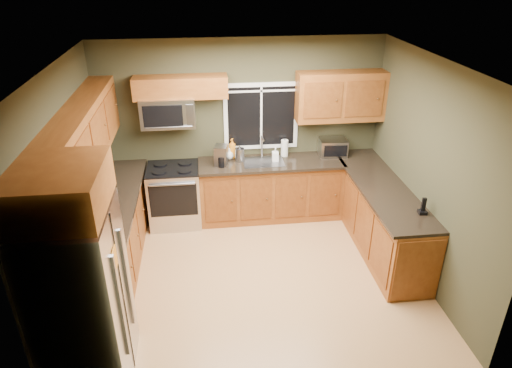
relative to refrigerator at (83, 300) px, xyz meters
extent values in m
plane|color=#B2804E|center=(1.74, 1.30, -0.90)|extent=(4.20, 4.20, 0.00)
plane|color=white|center=(1.74, 1.30, 1.80)|extent=(4.20, 4.20, 0.00)
plane|color=#353421|center=(1.74, 3.10, 0.45)|extent=(4.20, 0.00, 4.20)
plane|color=#353421|center=(1.74, -0.50, 0.45)|extent=(4.20, 0.00, 4.20)
plane|color=#353421|center=(-0.36, 1.30, 0.45)|extent=(0.00, 3.60, 3.60)
plane|color=#353421|center=(3.84, 1.30, 0.45)|extent=(0.00, 3.60, 3.60)
cube|color=white|center=(2.04, 3.09, 0.65)|extent=(1.12, 0.03, 1.02)
cube|color=black|center=(2.04, 3.08, 0.65)|extent=(1.00, 0.01, 0.90)
cube|color=white|center=(2.04, 3.07, 0.65)|extent=(0.03, 0.01, 0.90)
cube|color=white|center=(2.04, 3.07, 1.04)|extent=(1.00, 0.01, 0.03)
cube|color=brown|center=(-0.06, 1.78, -0.45)|extent=(0.60, 2.65, 0.90)
cube|color=black|center=(-0.04, 1.78, 0.02)|extent=(0.65, 2.65, 0.04)
cube|color=brown|center=(2.15, 2.80, -0.45)|extent=(2.17, 0.60, 0.90)
cube|color=black|center=(2.15, 2.78, 0.02)|extent=(2.17, 0.65, 0.04)
cube|color=brown|center=(3.54, 1.85, -0.45)|extent=(0.60, 2.50, 0.90)
cube|color=brown|center=(3.54, 0.59, -0.45)|extent=(0.56, 0.02, 0.82)
cube|color=black|center=(3.51, 1.85, 0.02)|extent=(0.65, 2.50, 0.04)
cube|color=brown|center=(-0.20, 1.78, 0.96)|extent=(0.33, 2.65, 0.72)
cube|color=brown|center=(0.89, 2.94, 1.17)|extent=(1.30, 0.33, 0.30)
cube|color=brown|center=(3.19, 2.94, 0.96)|extent=(1.30, 0.33, 0.72)
cube|color=brown|center=(0.00, 0.00, 1.13)|extent=(0.72, 0.90, 0.38)
cube|color=#B7B7BC|center=(0.00, 0.00, 0.00)|extent=(0.72, 0.90, 1.80)
cube|color=slate|center=(0.37, -0.20, 0.05)|extent=(0.03, 0.04, 1.10)
cube|color=slate|center=(0.37, 0.20, 0.05)|extent=(0.03, 0.04, 1.10)
cube|color=black|center=(0.36, 0.00, 0.00)|extent=(0.01, 0.02, 1.78)
cube|color=orange|center=(0.37, -0.10, 0.50)|extent=(0.01, 0.14, 0.20)
cube|color=#B7B7BC|center=(0.69, 2.78, -0.45)|extent=(0.76, 0.65, 0.90)
cube|color=black|center=(0.69, 2.78, 0.00)|extent=(0.76, 0.64, 0.03)
cube|color=black|center=(0.69, 2.45, -0.35)|extent=(0.68, 0.02, 0.50)
cylinder|color=slate|center=(0.69, 2.43, -0.08)|extent=(0.64, 0.04, 0.04)
cylinder|color=black|center=(0.51, 2.64, 0.03)|extent=(0.20, 0.20, 0.01)
cylinder|color=black|center=(0.87, 2.64, 0.03)|extent=(0.20, 0.20, 0.01)
cylinder|color=black|center=(0.51, 2.92, 0.03)|extent=(0.20, 0.20, 0.01)
cylinder|color=black|center=(0.87, 2.92, 0.03)|extent=(0.20, 0.20, 0.01)
cube|color=#B7B7BC|center=(0.69, 2.91, 0.83)|extent=(0.76, 0.38, 0.42)
cube|color=black|center=(0.63, 2.72, 0.83)|extent=(0.54, 0.01, 0.30)
cube|color=slate|center=(1.00, 2.72, 0.83)|extent=(0.10, 0.01, 0.30)
cylinder|color=slate|center=(0.69, 2.70, 0.67)|extent=(0.66, 0.02, 0.02)
cube|color=slate|center=(2.04, 2.78, 0.03)|extent=(0.60, 0.42, 0.02)
cylinder|color=#B7B7BC|center=(2.04, 2.98, 0.21)|extent=(0.03, 0.03, 0.34)
cylinder|color=#B7B7BC|center=(2.04, 2.90, 0.37)|extent=(0.03, 0.18, 0.03)
cube|color=#B7B7BC|center=(3.13, 2.92, 0.17)|extent=(0.43, 0.33, 0.26)
cube|color=black|center=(3.13, 2.76, 0.17)|extent=(0.35, 0.03, 0.17)
cube|color=slate|center=(1.41, 2.76, 0.19)|extent=(0.22, 0.25, 0.30)
cylinder|color=black|center=(1.41, 2.68, 0.12)|extent=(0.13, 0.13, 0.16)
cylinder|color=#B7B7BC|center=(1.69, 2.85, 0.14)|extent=(0.15, 0.15, 0.20)
cone|color=black|center=(1.69, 2.85, 0.26)|extent=(0.10, 0.10, 0.06)
cylinder|color=white|center=(2.39, 2.98, 0.17)|extent=(0.12, 0.12, 0.25)
cylinder|color=slate|center=(2.39, 2.98, 0.30)|extent=(0.02, 0.02, 0.04)
imported|color=orange|center=(1.59, 3.00, 0.19)|extent=(0.15, 0.15, 0.31)
imported|color=white|center=(2.22, 2.80, 0.15)|extent=(0.10, 0.10, 0.21)
imported|color=white|center=(1.54, 2.95, 0.13)|extent=(0.16, 0.16, 0.17)
cube|color=black|center=(3.72, 1.04, 0.06)|extent=(0.10, 0.10, 0.04)
cube|color=black|center=(3.72, 1.04, 0.17)|extent=(0.05, 0.04, 0.17)
camera|label=1|loc=(1.18, -3.40, 2.81)|focal=32.00mm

